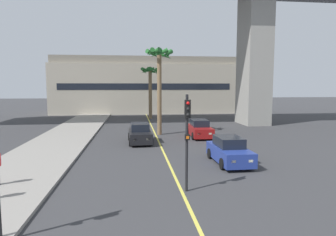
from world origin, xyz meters
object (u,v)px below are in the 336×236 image
object	(u,v)px
car_queue_front	(229,151)
traffic_light_median_near	(187,130)
car_queue_second	(200,129)
palm_tree_near_median	(159,67)
palm_tree_mid_median	(150,80)
car_queue_third	(140,134)

from	to	relation	value
car_queue_front	traffic_light_median_near	bearing A→B (deg)	-127.00
car_queue_second	traffic_light_median_near	size ratio (longest dim) A/B	0.98
car_queue_front	car_queue_second	xyz separation A→B (m)	(0.26, 9.03, 0.00)
palm_tree_near_median	traffic_light_median_near	bearing A→B (deg)	-90.59
car_queue_second	palm_tree_near_median	size ratio (longest dim) A/B	0.51
car_queue_second	traffic_light_median_near	world-z (taller)	traffic_light_median_near
palm_tree_near_median	palm_tree_mid_median	bearing A→B (deg)	90.23
car_queue_front	traffic_light_median_near	world-z (taller)	traffic_light_median_near
car_queue_second	palm_tree_mid_median	world-z (taller)	palm_tree_mid_median
car_queue_front	palm_tree_near_median	size ratio (longest dim) A/B	0.51
car_queue_second	traffic_light_median_near	bearing A→B (deg)	-105.00
traffic_light_median_near	palm_tree_near_median	bearing A→B (deg)	89.41
traffic_light_median_near	car_queue_front	bearing A→B (deg)	53.00
car_queue_third	palm_tree_near_median	world-z (taller)	palm_tree_near_median
car_queue_front	car_queue_third	bearing A→B (deg)	125.94
car_queue_third	palm_tree_mid_median	world-z (taller)	palm_tree_mid_median
car_queue_second	palm_tree_near_median	bearing A→B (deg)	152.85
car_queue_third	traffic_light_median_near	size ratio (longest dim) A/B	0.99
car_queue_second	palm_tree_near_median	xyz separation A→B (m)	(-3.45, 1.77, 5.58)
car_queue_front	palm_tree_near_median	world-z (taller)	palm_tree_near_median
car_queue_front	car_queue_second	world-z (taller)	same
palm_tree_near_median	car_queue_second	bearing A→B (deg)	-27.15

